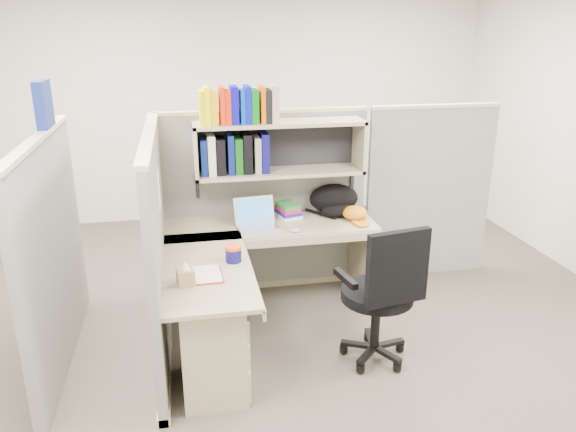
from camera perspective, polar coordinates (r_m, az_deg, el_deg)
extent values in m
plane|color=#38322B|center=(4.48, -0.47, -12.08)|extent=(6.00, 6.00, 0.00)
plane|color=beige|center=(6.87, -5.13, 10.96)|extent=(6.00, 0.00, 6.00)
cube|color=slate|center=(4.96, -2.39, 1.25)|extent=(1.80, 0.06, 1.60)
cube|color=tan|center=(4.77, -2.52, 10.60)|extent=(1.80, 0.08, 0.03)
cube|color=slate|center=(4.07, -13.08, -3.36)|extent=(0.06, 1.80, 1.60)
cube|color=tan|center=(3.84, -14.00, 7.94)|extent=(0.08, 1.80, 0.03)
cube|color=slate|center=(4.17, -22.75, -3.89)|extent=(0.06, 1.80, 1.60)
cube|color=slate|center=(5.40, 14.12, 2.17)|extent=(1.20, 0.06, 1.60)
cube|color=navy|center=(4.25, -23.59, 10.37)|extent=(0.07, 0.27, 0.32)
cube|color=white|center=(4.08, -12.99, 2.66)|extent=(0.00, 0.21, 0.28)
cube|color=gray|center=(4.60, -0.89, 9.42)|extent=(1.40, 0.34, 0.03)
cube|color=gray|center=(4.69, -0.86, 4.48)|extent=(1.40, 0.34, 0.03)
cube|color=gray|center=(4.58, -9.41, 6.49)|extent=(0.03, 0.34, 0.44)
cube|color=gray|center=(4.81, 7.25, 7.20)|extent=(0.03, 0.34, 0.44)
cube|color=black|center=(4.80, -1.21, 7.32)|extent=(1.38, 0.01, 0.41)
cube|color=#D9C804|center=(4.50, -8.80, 10.83)|extent=(0.03, 0.20, 0.26)
cube|color=#FFE505|center=(4.50, -8.25, 11.05)|extent=(0.05, 0.20, 0.29)
cube|color=#DDA204|center=(4.50, -7.56, 10.90)|extent=(0.06, 0.20, 0.26)
cube|color=red|center=(4.50, -6.75, 11.13)|extent=(0.04, 0.20, 0.29)
cube|color=red|center=(4.51, -6.19, 10.97)|extent=(0.05, 0.20, 0.26)
cube|color=#070495|center=(4.51, -5.51, 11.19)|extent=(0.06, 0.20, 0.29)
cube|color=#052DA0|center=(4.52, -4.70, 11.03)|extent=(0.04, 0.20, 0.26)
cube|color=#051099|center=(4.52, -4.15, 11.24)|extent=(0.04, 0.20, 0.29)
cube|color=#075D0E|center=(4.53, -3.47, 11.08)|extent=(0.06, 0.20, 0.26)
cube|color=#D54C05|center=(4.54, -2.67, 11.30)|extent=(0.04, 0.20, 0.29)
cube|color=black|center=(4.55, -2.12, 11.13)|extent=(0.05, 0.20, 0.26)
cube|color=tan|center=(4.55, -1.45, 11.34)|extent=(0.06, 0.20, 0.29)
cube|color=#071449|center=(4.61, -8.57, 6.04)|extent=(0.05, 0.24, 0.29)
cube|color=silver|center=(4.61, -7.81, 6.27)|extent=(0.06, 0.24, 0.32)
cube|color=black|center=(4.62, -6.90, 6.14)|extent=(0.07, 0.24, 0.29)
cube|color=#071149|center=(4.62, -5.89, 6.37)|extent=(0.05, 0.24, 0.32)
cube|color=#09430D|center=(4.63, -5.12, 6.23)|extent=(0.06, 0.24, 0.29)
cube|color=black|center=(4.63, -4.23, 6.46)|extent=(0.07, 0.24, 0.32)
cube|color=gray|center=(4.64, -3.22, 6.33)|extent=(0.05, 0.24, 0.29)
cube|color=#0B0853|center=(4.65, -2.46, 6.55)|extent=(0.06, 0.24, 0.32)
cube|color=gray|center=(4.68, -1.77, -0.96)|extent=(1.74, 0.60, 0.03)
cube|color=gray|center=(3.92, -8.23, -5.32)|extent=(0.60, 1.34, 0.03)
cube|color=gray|center=(4.42, -1.14, -2.71)|extent=(1.74, 0.02, 0.07)
cube|color=gray|center=(3.95, -3.84, -5.48)|extent=(0.02, 1.34, 0.07)
cube|color=gray|center=(3.78, -7.66, -12.68)|extent=(0.40, 0.55, 0.68)
cube|color=tan|center=(3.70, -4.50, -9.79)|extent=(0.02, 0.50, 0.16)
cube|color=tan|center=(3.79, -4.43, -12.17)|extent=(0.02, 0.50, 0.16)
cube|color=tan|center=(3.91, -4.34, -14.93)|extent=(0.02, 0.50, 0.22)
cube|color=#B2B2B7|center=(3.70, -4.34, -9.78)|extent=(0.01, 0.12, 0.01)
cube|color=gray|center=(5.02, 7.29, -4.16)|extent=(0.03, 0.55, 0.70)
cylinder|color=#0F0E52|center=(3.95, -5.57, -3.94)|extent=(0.11, 0.11, 0.10)
cylinder|color=#F14916|center=(3.93, -5.60, -3.19)|extent=(0.12, 0.12, 0.02)
ellipsoid|color=#8FAECB|center=(4.48, 0.73, -1.47)|extent=(0.09, 0.07, 0.03)
cylinder|color=white|center=(4.78, -2.56, 0.25)|extent=(0.08, 0.08, 0.09)
cylinder|color=black|center=(4.01, 9.04, -7.84)|extent=(0.51, 0.51, 0.08)
cube|color=black|center=(3.71, 11.07, -5.21)|extent=(0.44, 0.13, 0.51)
cylinder|color=black|center=(4.11, 8.89, -10.45)|extent=(0.07, 0.07, 0.44)
cylinder|color=black|center=(4.24, 8.71, -13.44)|extent=(0.49, 0.49, 0.11)
cube|color=black|center=(3.83, 5.85, -6.32)|extent=(0.10, 0.29, 0.04)
cube|color=black|center=(4.07, 12.28, -5.08)|extent=(0.10, 0.29, 0.04)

